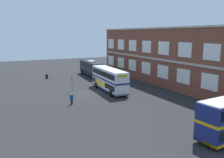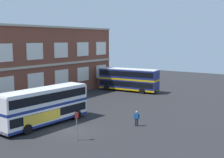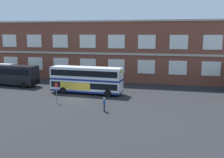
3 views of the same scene
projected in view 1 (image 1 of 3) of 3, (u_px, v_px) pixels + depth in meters
ground_plane at (100, 92)px, 43.37m from camera, size 120.00×120.00×0.00m
brick_terminal_building at (180, 58)px, 47.28m from camera, size 49.80×8.19×11.46m
double_decker_near at (109, 79)px, 43.72m from camera, size 11.12×3.30×4.07m
touring_coach at (91, 68)px, 59.11m from camera, size 12.16×3.61×3.80m
waiting_passenger at (72, 98)px, 35.53m from camera, size 0.34×0.64×1.70m
bus_stand_flag at (72, 83)px, 42.75m from camera, size 0.44×0.10×2.70m
station_litter_bin at (47, 76)px, 55.99m from camera, size 0.60×0.60×1.03m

